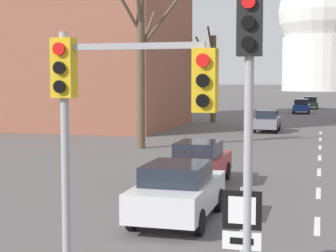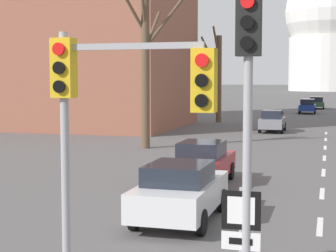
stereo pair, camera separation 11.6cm
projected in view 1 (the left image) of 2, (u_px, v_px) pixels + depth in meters
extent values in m
cube|color=silver|center=(317.00, 226.00, 14.99)|extent=(0.16, 2.00, 0.01)
cube|color=silver|center=(318.00, 193.00, 19.31)|extent=(0.16, 2.00, 0.01)
cube|color=silver|center=(319.00, 172.00, 23.64)|extent=(0.16, 2.00, 0.01)
cube|color=silver|center=(320.00, 158.00, 27.96)|extent=(0.16, 2.00, 0.01)
cube|color=silver|center=(320.00, 147.00, 32.29)|extent=(0.16, 2.00, 0.01)
cube|color=silver|center=(320.00, 139.00, 36.61)|extent=(0.16, 2.00, 0.01)
cube|color=silver|center=(321.00, 133.00, 40.93)|extent=(0.16, 2.00, 0.01)
cylinder|color=#9E9EA3|center=(248.00, 162.00, 8.48)|extent=(0.14, 0.14, 5.32)
cube|color=black|center=(250.00, 24.00, 8.30)|extent=(0.36, 0.28, 0.96)
cylinder|color=red|center=(249.00, 2.00, 8.12)|extent=(0.20, 0.06, 0.20)
cylinder|color=black|center=(248.00, 22.00, 8.14)|extent=(0.20, 0.06, 0.20)
cylinder|color=black|center=(248.00, 43.00, 8.17)|extent=(0.20, 0.06, 0.20)
cylinder|color=#9E9EA3|center=(66.00, 176.00, 9.19)|extent=(0.14, 0.14, 4.67)
cube|color=gold|center=(64.00, 68.00, 9.04)|extent=(0.36, 0.28, 0.96)
cylinder|color=red|center=(59.00, 49.00, 8.86)|extent=(0.20, 0.06, 0.20)
cylinder|color=black|center=(59.00, 68.00, 8.88)|extent=(0.20, 0.06, 0.20)
cylinder|color=black|center=(60.00, 87.00, 8.91)|extent=(0.20, 0.06, 0.20)
cube|color=#9E9EA3|center=(132.00, 46.00, 8.71)|extent=(2.32, 0.10, 0.10)
cube|color=gold|center=(205.00, 81.00, 8.45)|extent=(0.36, 0.28, 0.96)
cylinder|color=red|center=(203.00, 60.00, 8.26)|extent=(0.20, 0.06, 0.20)
cylinder|color=black|center=(203.00, 81.00, 8.28)|extent=(0.20, 0.06, 0.20)
cylinder|color=black|center=(203.00, 101.00, 8.31)|extent=(0.20, 0.06, 0.20)
cube|color=black|center=(242.00, 210.00, 8.55)|extent=(0.60, 0.03, 0.60)
cube|color=white|center=(242.00, 210.00, 8.53)|extent=(0.42, 0.01, 0.42)
cube|color=white|center=(242.00, 241.00, 8.59)|extent=(0.60, 0.03, 0.28)
cube|color=black|center=(242.00, 241.00, 8.57)|extent=(0.36, 0.01, 0.10)
cube|color=#2D4C33|center=(310.00, 104.00, 74.59)|extent=(1.90, 4.23, 0.61)
cube|color=#1E232D|center=(310.00, 99.00, 74.33)|extent=(1.61, 2.03, 0.67)
cylinder|color=black|center=(304.00, 106.00, 76.11)|extent=(0.18, 0.66, 0.66)
cylinder|color=black|center=(317.00, 106.00, 75.63)|extent=(0.18, 0.66, 0.66)
cylinder|color=black|center=(303.00, 107.00, 73.59)|extent=(0.18, 0.66, 0.66)
cylinder|color=black|center=(317.00, 107.00, 73.11)|extent=(0.18, 0.66, 0.66)
cube|color=slate|center=(267.00, 123.00, 41.82)|extent=(1.69, 3.91, 0.71)
cube|color=#1E232D|center=(267.00, 114.00, 41.58)|extent=(1.44, 1.88, 0.59)
cylinder|color=black|center=(258.00, 126.00, 43.23)|extent=(0.18, 0.65, 0.65)
cylinder|color=black|center=(279.00, 126.00, 42.81)|extent=(0.18, 0.65, 0.65)
cylinder|color=black|center=(255.00, 128.00, 40.90)|extent=(0.18, 0.65, 0.65)
cylinder|color=black|center=(277.00, 129.00, 40.48)|extent=(0.18, 0.65, 0.65)
cube|color=maroon|center=(199.00, 166.00, 20.91)|extent=(1.77, 4.13, 0.71)
cube|color=#1E232D|center=(198.00, 149.00, 20.66)|extent=(1.51, 1.98, 0.57)
cylinder|color=black|center=(186.00, 169.00, 22.39)|extent=(0.18, 0.68, 0.68)
cylinder|color=black|center=(227.00, 171.00, 21.95)|extent=(0.18, 0.68, 0.68)
cylinder|color=black|center=(169.00, 180.00, 19.93)|extent=(0.18, 0.68, 0.68)
cylinder|color=black|center=(215.00, 182.00, 19.49)|extent=(0.18, 0.68, 0.68)
cube|color=silver|center=(178.00, 195.00, 15.54)|extent=(1.89, 4.32, 0.76)
cube|color=#1E232D|center=(176.00, 173.00, 15.28)|extent=(1.61, 2.07, 0.53)
cylinder|color=black|center=(161.00, 197.00, 17.10)|extent=(0.18, 0.67, 0.67)
cylinder|color=black|center=(219.00, 200.00, 16.62)|extent=(0.18, 0.67, 0.67)
cylinder|color=black|center=(132.00, 218.00, 14.52)|extent=(0.18, 0.67, 0.67)
cylinder|color=black|center=(200.00, 222.00, 14.05)|extent=(0.18, 0.67, 0.67)
cube|color=navy|center=(301.00, 107.00, 64.19)|extent=(1.78, 3.97, 0.69)
cube|color=#1E232D|center=(301.00, 102.00, 63.95)|extent=(1.52, 1.91, 0.63)
cylinder|color=black|center=(294.00, 110.00, 65.63)|extent=(0.18, 0.71, 0.71)
cylinder|color=black|center=(309.00, 110.00, 65.18)|extent=(0.18, 0.71, 0.71)
cylinder|color=black|center=(293.00, 111.00, 63.26)|extent=(0.18, 0.71, 0.71)
cylinder|color=black|center=(309.00, 111.00, 62.81)|extent=(0.18, 0.71, 0.71)
cylinder|color=brown|center=(141.00, 72.00, 31.54)|extent=(0.50, 0.50, 8.69)
cylinder|color=brown|center=(159.00, 23.00, 31.37)|extent=(2.14, 0.88, 2.86)
cylinder|color=brown|center=(148.00, 30.00, 32.04)|extent=(0.51, 1.70, 2.30)
cylinder|color=brown|center=(138.00, 3.00, 30.57)|extent=(0.35, 1.47, 2.60)
cylinder|color=brown|center=(125.00, 4.00, 30.58)|extent=(1.33, 1.90, 2.98)
cylinder|color=brown|center=(213.00, 79.00, 50.90)|extent=(0.50, 0.50, 7.84)
cylinder|color=brown|center=(213.00, 50.00, 51.51)|extent=(0.51, 1.79, 2.09)
cylinder|color=brown|center=(211.00, 43.00, 50.04)|extent=(0.44, 1.47, 2.92)
cylinder|color=brown|center=(205.00, 55.00, 50.52)|extent=(1.61, 1.01, 3.36)
cylinder|color=brown|center=(211.00, 40.00, 51.53)|extent=(0.89, 1.87, 1.76)
cylinder|color=silver|center=(323.00, 64.00, 188.21)|extent=(26.87, 26.87, 17.91)
sphere|color=silver|center=(324.00, 12.00, 186.78)|extent=(29.85, 29.85, 29.85)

